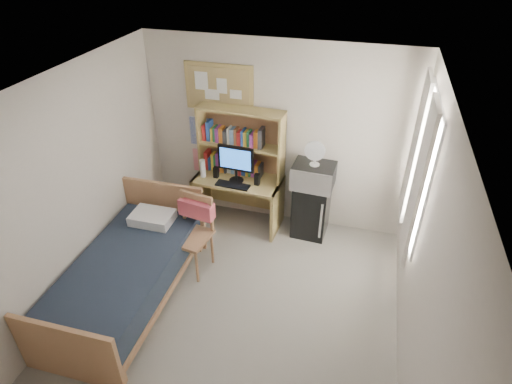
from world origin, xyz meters
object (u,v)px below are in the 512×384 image
(bulletin_board, at_px, (219,87))
(microwave, at_px, (314,175))
(speaker_right, at_px, (257,179))
(desk_chair, at_px, (190,236))
(mini_fridge, at_px, (311,209))
(speaker_left, at_px, (216,172))
(desk, at_px, (239,201))
(desk_fan, at_px, (315,154))
(bed, at_px, (127,280))
(monitor, at_px, (236,164))

(bulletin_board, xyz_separation_m, microwave, (1.36, -0.26, -0.97))
(speaker_right, bearing_deg, desk_chair, -116.66)
(mini_fridge, bearing_deg, speaker_left, -172.46)
(desk, relative_size, desk_fan, 3.70)
(desk, distance_m, speaker_right, 0.55)
(bed, relative_size, desk_fan, 6.53)
(desk, distance_m, desk_fan, 1.37)
(desk, relative_size, bed, 0.57)
(bulletin_board, relative_size, monitor, 1.77)
(speaker_right, bearing_deg, microwave, 12.36)
(desk, distance_m, bed, 1.94)
(bulletin_board, height_order, mini_fridge, bulletin_board)
(bulletin_board, bearing_deg, speaker_left, -85.89)
(microwave, bearing_deg, desk, -174.62)
(speaker_left, height_order, speaker_right, speaker_right)
(bulletin_board, relative_size, desk_chair, 0.92)
(desk_chair, distance_m, speaker_right, 1.20)
(monitor, bearing_deg, desk_chair, -102.01)
(desk, xyz_separation_m, mini_fridge, (1.04, 0.06, 0.02))
(speaker_left, bearing_deg, desk, 11.31)
(speaker_right, relative_size, desk_fan, 0.50)
(desk_chair, relative_size, speaker_left, 6.48)
(bulletin_board, relative_size, microwave, 1.73)
(speaker_left, xyz_separation_m, desk_fan, (1.34, 0.08, 0.43))
(bed, height_order, speaker_right, speaker_right)
(monitor, bearing_deg, speaker_left, 180.00)
(bulletin_board, xyz_separation_m, bed, (-0.47, -2.07, -1.63))
(speaker_left, distance_m, speaker_right, 0.60)
(bed, bearing_deg, desk_fan, 44.11)
(bulletin_board, bearing_deg, bed, -102.76)
(mini_fridge, relative_size, bed, 0.37)
(microwave, bearing_deg, mini_fridge, 90.00)
(speaker_left, relative_size, desk_fan, 0.48)
(mini_fridge, distance_m, desk_fan, 0.87)
(desk_chair, bearing_deg, microwave, 49.30)
(desk_fan, bearing_deg, mini_fridge, 90.00)
(speaker_left, distance_m, desk_fan, 1.41)
(desk_chair, distance_m, desk_fan, 1.89)
(bulletin_board, height_order, monitor, bulletin_board)
(speaker_right, relative_size, microwave, 0.30)
(bed, distance_m, microwave, 2.65)
(desk, relative_size, desk_chair, 1.18)
(bed, height_order, monitor, monitor)
(desk_chair, bearing_deg, speaker_right, 68.91)
(desk, bearing_deg, bed, -111.00)
(mini_fridge, xyz_separation_m, microwave, (-0.00, -0.02, 0.55))
(monitor, xyz_separation_m, speaker_right, (0.30, -0.02, -0.18))
(desk_chair, xyz_separation_m, bed, (-0.51, -0.68, -0.22))
(desk_chair, relative_size, microwave, 1.88)
(mini_fridge, relative_size, microwave, 1.45)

